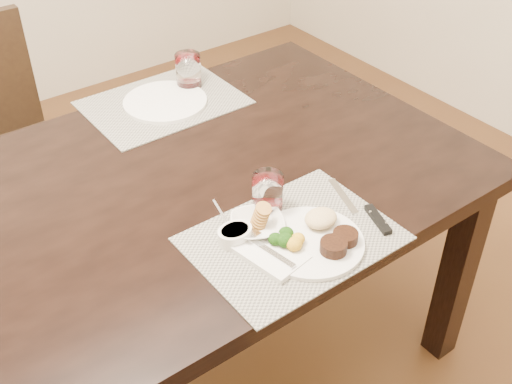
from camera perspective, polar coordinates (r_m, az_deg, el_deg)
dining_table at (r=1.64m, az=-13.27°, el=-4.29°), size 2.00×1.00×0.75m
placemat_near at (r=1.48m, az=3.27°, el=-4.15°), size 0.46×0.34×0.00m
placemat_far at (r=2.01m, az=-8.24°, el=7.87°), size 0.46×0.34×0.00m
dinner_plate at (r=1.46m, az=5.28°, el=-4.08°), size 0.24×0.24×0.04m
napkin_fork at (r=1.43m, az=0.86°, el=-5.20°), size 0.13×0.20×0.02m
steak_knife at (r=1.56m, az=10.03°, el=-1.90°), size 0.06×0.25×0.01m
cracker_bowl at (r=1.48m, az=0.15°, el=-2.93°), size 0.16×0.16×0.06m
sauce_ramekin at (r=1.46m, az=-1.89°, el=-3.76°), size 0.08×0.13×0.07m
wine_glass_near at (r=1.52m, az=1.04°, el=-0.28°), size 0.07×0.07×0.10m
far_plate at (r=2.00m, az=-8.08°, el=7.96°), size 0.26×0.26×0.01m
wine_glass_far at (r=2.07m, az=-6.03°, el=10.53°), size 0.08×0.08×0.11m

